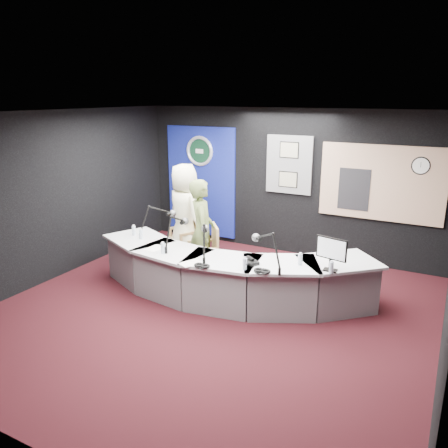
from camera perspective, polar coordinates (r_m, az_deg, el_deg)
The scene contains 32 objects.
ground at distance 6.63m, azimuth -1.74°, elevation -11.13°, with size 6.00×6.00×0.00m, color black.
ceiling at distance 5.89m, azimuth -1.98°, elevation 13.84°, with size 6.00×6.00×0.02m, color silver.
wall_back at distance 8.78m, azimuth 7.93°, elevation 5.26°, with size 6.00×0.02×2.80m, color black.
wall_front at distance 3.96m, azimuth -24.19°, elevation -9.80°, with size 6.00×0.02×2.80m, color black.
wall_left at distance 8.00m, azimuth -20.91°, elevation 3.27°, with size 0.02×6.00×2.80m, color black.
broadcast_desk at distance 6.93m, azimuth 0.13°, elevation -6.44°, with size 4.50×1.90×0.75m, color silver, non-canonical shape.
backdrop_panel at distance 9.58m, azimuth -2.93°, elevation 5.39°, with size 1.60×0.05×2.30m, color navy.
agency_seal at distance 9.45m, azimuth -3.12°, elevation 9.23°, with size 0.63×0.63×0.07m, color silver.
seal_center at distance 9.45m, azimuth -3.10°, elevation 9.23°, with size 0.48×0.48×0.01m, color #0E321F.
pinboard at distance 8.67m, azimuth 8.26°, elevation 7.46°, with size 0.90×0.04×1.10m, color slate.
framed_photo_upper at distance 8.61m, azimuth 8.27°, elevation 9.28°, with size 0.34×0.02×0.27m, color gray.
framed_photo_lower at distance 8.69m, azimuth 8.12°, elevation 5.61°, with size 0.34×0.02×0.27m, color gray.
booth_window_frame at distance 8.30m, azimuth 19.34°, elevation 4.93°, with size 2.12×0.06×1.32m, color tan.
booth_glow at distance 8.29m, azimuth 19.33°, elevation 4.91°, with size 2.00×0.02×1.20m, color #FCC49F.
equipment_rack at distance 8.37m, azimuth 16.17°, elevation 4.24°, with size 0.55×0.02×0.75m, color black.
wall_clock at distance 8.15m, azimuth 23.71°, elevation 6.79°, with size 0.28×0.28×0.01m, color white.
armchair_left at distance 8.34m, azimuth -4.94°, elevation -1.48°, with size 0.58×0.58×1.04m, color #A6814C, non-canonical shape.
armchair_right at distance 7.49m, azimuth -2.77°, elevation -3.40°, with size 0.60×0.60×1.07m, color #A6814C, non-canonical shape.
draped_jacket at distance 8.56m, azimuth -5.02°, elevation -0.30°, with size 0.50×0.10×0.70m, color gray.
person_man at distance 8.23m, azimuth -5.01°, elevation 1.24°, with size 0.91×0.59×1.86m, color beige.
person_woman at distance 7.38m, azimuth -2.81°, elevation -0.95°, with size 0.63×0.42×1.74m, color #5A6937.
computer_monitor at distance 6.13m, azimuth 13.52°, elevation -3.02°, with size 0.48×0.03×0.33m, color black.
desk_phone at distance 6.31m, azimuth 3.57°, elevation -4.88°, with size 0.18×0.14×0.05m, color black.
headphones_near at distance 6.05m, azimuth 4.87°, elevation -5.94°, with size 0.23×0.23×0.04m, color black.
headphones_far at distance 6.21m, azimuth -2.82°, elevation -5.30°, with size 0.21×0.21×0.03m, color black.
paper_stack at distance 7.01m, azimuth -8.74°, elevation -3.07°, with size 0.22×0.31×0.00m, color white.
notepad at distance 6.35m, azimuth -4.29°, elevation -4.98°, with size 0.21×0.29×0.00m, color white.
boom_mic_a at distance 7.55m, azimuth -8.55°, elevation 0.71°, with size 0.40×0.67×0.60m, color black, non-canonical shape.
boom_mic_b at distance 6.93m, azimuth -6.15°, elevation -0.60°, with size 0.17×0.74×0.60m, color black, non-canonical shape.
boom_mic_c at distance 6.49m, azimuth -2.48°, elevation -1.70°, with size 0.41×0.67×0.60m, color black, non-canonical shape.
boom_mic_d at distance 6.12m, azimuth 5.54°, elevation -2.88°, with size 0.62×0.48×0.60m, color black, non-canonical shape.
water_bottles at distance 6.57m, azimuth -1.26°, elevation -3.37°, with size 3.44×0.58×0.18m, color silver, non-canonical shape.
Camera 1 is at (2.93, -5.11, 3.04)m, focal length 36.00 mm.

